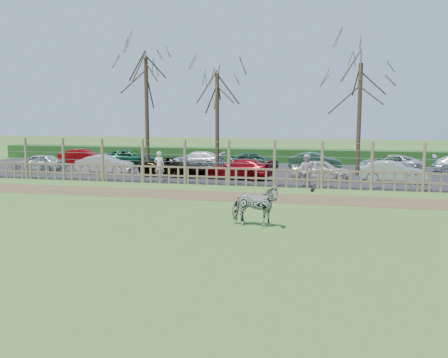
% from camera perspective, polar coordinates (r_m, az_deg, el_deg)
% --- Properties ---
extents(ground, '(120.00, 120.00, 0.00)m').
position_cam_1_polar(ground, '(19.71, -4.49, -4.02)').
color(ground, olive).
rests_on(ground, ground).
extents(dirt_strip, '(34.00, 2.80, 0.01)m').
position_cam_1_polar(dirt_strip, '(23.96, -1.25, -1.92)').
color(dirt_strip, brown).
rests_on(dirt_strip, ground).
extents(asphalt, '(44.00, 13.00, 0.04)m').
position_cam_1_polar(asphalt, '(33.65, 2.94, 0.83)').
color(asphalt, '#232326').
rests_on(asphalt, ground).
extents(hedge, '(46.00, 2.00, 1.10)m').
position_cam_1_polar(hedge, '(40.47, 4.69, 2.70)').
color(hedge, '#1E4716').
rests_on(hedge, ground).
extents(fence, '(30.16, 0.16, 2.50)m').
position_cam_1_polar(fence, '(27.23, 0.56, 0.92)').
color(fence, brown).
rests_on(fence, ground).
extents(tree_left, '(4.80, 4.80, 7.88)m').
position_cam_1_polar(tree_left, '(33.32, -8.87, 10.33)').
color(tree_left, '#3D2B1E').
rests_on(tree_left, ground).
extents(tree_mid, '(4.80, 4.80, 6.83)m').
position_cam_1_polar(tree_mid, '(32.87, -0.79, 9.15)').
color(tree_mid, '#3D2B1E').
rests_on(tree_mid, ground).
extents(tree_right, '(4.80, 4.80, 7.35)m').
position_cam_1_polar(tree_right, '(32.46, 15.28, 9.57)').
color(tree_right, '#3D2B1E').
rests_on(tree_right, ground).
extents(zebra, '(1.80, 0.93, 1.47)m').
position_cam_1_polar(zebra, '(17.40, 3.50, -3.09)').
color(zebra, gray).
rests_on(zebra, ground).
extents(visitor_a, '(0.64, 0.43, 1.72)m').
position_cam_1_polar(visitor_a, '(29.07, -7.40, 1.47)').
color(visitor_a, silver).
rests_on(visitor_a, asphalt).
extents(visitor_b, '(0.98, 0.85, 1.72)m').
position_cam_1_polar(visitor_b, '(27.14, 9.35, 1.01)').
color(visitor_b, '#E3B4C9').
rests_on(visitor_b, asphalt).
extents(crow, '(0.24, 0.18, 0.20)m').
position_cam_1_polar(crow, '(25.52, 10.08, -1.24)').
color(crow, black).
rests_on(crow, ground).
extents(car_0, '(3.54, 1.46, 1.20)m').
position_cam_1_polar(car_0, '(35.65, -20.41, 1.75)').
color(car_0, '#B7BBB7').
rests_on(car_0, asphalt).
extents(car_1, '(3.71, 1.49, 1.20)m').
position_cam_1_polar(car_1, '(33.21, -13.43, 1.62)').
color(car_1, '#C2AEBA').
rests_on(car_1, asphalt).
extents(car_2, '(4.48, 2.36, 1.20)m').
position_cam_1_polar(car_2, '(31.31, -5.74, 1.45)').
color(car_2, black).
rests_on(car_2, asphalt).
extents(car_3, '(4.32, 2.22, 1.20)m').
position_cam_1_polar(car_3, '(29.79, 1.61, 1.17)').
color(car_3, maroon).
rests_on(car_3, asphalt).
extents(car_4, '(3.55, 1.48, 1.20)m').
position_cam_1_polar(car_4, '(29.68, 11.11, 1.01)').
color(car_4, silver).
rests_on(car_4, asphalt).
extents(car_5, '(3.74, 1.57, 1.20)m').
position_cam_1_polar(car_5, '(29.82, 18.75, 0.78)').
color(car_5, '#B1C6B4').
rests_on(car_5, asphalt).
extents(car_7, '(3.74, 1.59, 1.20)m').
position_cam_1_polar(car_7, '(39.33, -15.81, 2.43)').
color(car_7, maroon).
rests_on(car_7, asphalt).
extents(car_8, '(4.43, 2.24, 1.20)m').
position_cam_1_polar(car_8, '(37.67, -10.75, 2.37)').
color(car_8, '#11462E').
rests_on(car_8, asphalt).
extents(car_9, '(4.14, 1.70, 1.20)m').
position_cam_1_polar(car_9, '(35.60, -3.24, 2.20)').
color(car_9, white).
rests_on(car_9, asphalt).
extents(car_10, '(3.60, 1.63, 1.20)m').
position_cam_1_polar(car_10, '(35.24, 3.47, 2.15)').
color(car_10, '#164028').
rests_on(car_10, asphalt).
extents(car_11, '(3.64, 1.27, 1.20)m').
position_cam_1_polar(car_11, '(34.98, 10.37, 2.00)').
color(car_11, '#254731').
rests_on(car_11, asphalt).
extents(car_12, '(4.42, 2.22, 1.20)m').
position_cam_1_polar(car_12, '(34.41, 18.40, 1.65)').
color(car_12, '#B8B8C0').
rests_on(car_12, asphalt).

